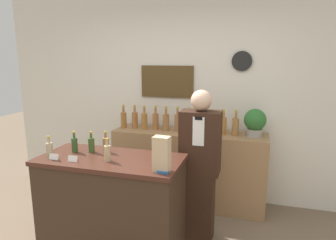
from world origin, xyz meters
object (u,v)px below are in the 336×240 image
potted_plant (255,122)px  tape_dispenser (164,170)px  paper_bag (162,154)px  shopkeeper (200,167)px

potted_plant → tape_dispenser: (-0.68, -1.45, -0.13)m
paper_bag → tape_dispenser: paper_bag is taller
potted_plant → tape_dispenser: size_ratio=3.66×
shopkeeper → tape_dispenser: (-0.16, -0.71, 0.22)m
paper_bag → tape_dispenser: 0.13m
potted_plant → paper_bag: 1.59m
potted_plant → paper_bag: bearing=-116.1°
shopkeeper → potted_plant: (0.51, 0.74, 0.35)m
potted_plant → tape_dispenser: potted_plant is taller
shopkeeper → tape_dispenser: size_ratio=17.45×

